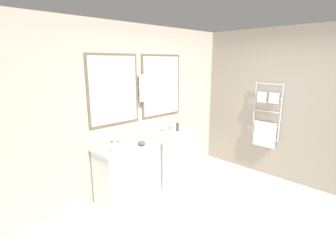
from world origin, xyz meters
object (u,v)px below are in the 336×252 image
toiletry_bottle (112,147)px  vanity_left (129,173)px  vanity_right (174,157)px  amenity_bowl (142,143)px  flower_vase (178,125)px

toiletry_bottle → vanity_left: bearing=9.8°
vanity_right → amenity_bowl: amenity_bowl is taller
vanity_right → vanity_left: bearing=180.0°
vanity_right → flower_vase: bearing=25.9°
amenity_bowl → flower_vase: bearing=11.6°
vanity_right → flower_vase: flower_vase is taller
amenity_bowl → flower_vase: 1.00m
flower_vase → vanity_left: bearing=-175.4°
vanity_left → amenity_bowl: (0.17, -0.11, 0.45)m
vanity_left → flower_vase: size_ratio=3.21×
vanity_right → toiletry_bottle: size_ratio=5.77×
toiletry_bottle → amenity_bowl: (0.46, -0.06, -0.04)m
amenity_bowl → toiletry_bottle: bearing=173.1°
vanity_right → amenity_bowl: bearing=-172.2°
toiletry_bottle → amenity_bowl: bearing=-6.9°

